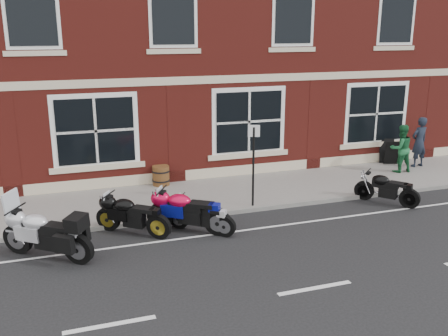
{
  "coord_description": "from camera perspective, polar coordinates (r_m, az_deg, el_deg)",
  "views": [
    {
      "loc": [
        -4.55,
        -10.85,
        4.98
      ],
      "look_at": [
        -0.36,
        1.6,
        1.29
      ],
      "focal_mm": 40.0,
      "sensor_mm": 36.0,
      "label": 1
    }
  ],
  "objects": [
    {
      "name": "moto_sport_red",
      "position": [
        12.61,
        -4.23,
        -4.78
      ],
      "size": [
        1.91,
        1.4,
        1.01
      ],
      "rotation": [
        0.0,
        0.0,
        0.96
      ],
      "color": "black",
      "rests_on": "ground"
    },
    {
      "name": "parking_sign",
      "position": [
        13.84,
        3.38,
        0.94
      ],
      "size": [
        0.32,
        0.13,
        2.32
      ],
      "rotation": [
        0.0,
        0.0,
        -0.34
      ],
      "color": "black",
      "rests_on": "sidewalk"
    },
    {
      "name": "barrel_planter",
      "position": [
        16.09,
        -7.21,
        -0.85
      ],
      "size": [
        0.57,
        0.57,
        0.63
      ],
      "color": "#461E12",
      "rests_on": "sidewalk"
    },
    {
      "name": "moto_naked_black",
      "position": [
        15.34,
        18.01,
        -2.12
      ],
      "size": [
        1.25,
        1.6,
        0.86
      ],
      "rotation": [
        0.0,
        0.0,
        0.65
      ],
      "color": "black",
      "rests_on": "ground"
    },
    {
      "name": "sidewalk",
      "position": [
        15.38,
        -0.4,
        -2.97
      ],
      "size": [
        30.0,
        3.0,
        0.12
      ],
      "primitive_type": "cube",
      "color": "slate",
      "rests_on": "ground"
    },
    {
      "name": "ground",
      "position": [
        12.77,
        3.85,
        -7.3
      ],
      "size": [
        80.0,
        80.0,
        0.0
      ],
      "primitive_type": "plane",
      "color": "black",
      "rests_on": "ground"
    },
    {
      "name": "moto_touring_silver",
      "position": [
        11.86,
        -19.81,
        -6.84
      ],
      "size": [
        1.93,
        1.55,
        1.54
      ],
      "rotation": [
        0.0,
        0.0,
        0.91
      ],
      "color": "black",
      "rests_on": "ground"
    },
    {
      "name": "pedestrian_left",
      "position": [
        19.32,
        21.41,
        2.79
      ],
      "size": [
        0.71,
        0.52,
        1.82
      ],
      "primitive_type": "imported",
      "rotation": [
        0.0,
        0.0,
        3.27
      ],
      "color": "black",
      "rests_on": "sidewalk"
    },
    {
      "name": "moto_sport_silver",
      "position": [
        12.59,
        -2.71,
        -5.27
      ],
      "size": [
        1.44,
        1.35,
        0.84
      ],
      "rotation": [
        0.0,
        0.0,
        0.82
      ],
      "color": "black",
      "rests_on": "ground"
    },
    {
      "name": "pedestrian_right",
      "position": [
        18.39,
        19.56,
        2.12
      ],
      "size": [
        0.86,
        0.7,
        1.67
      ],
      "primitive_type": "imported",
      "rotation": [
        0.0,
        0.0,
        3.06
      ],
      "color": "#1B6033",
      "rests_on": "sidewalk"
    },
    {
      "name": "pub_building",
      "position": [
        21.85,
        -6.91,
        18.25
      ],
      "size": [
        24.0,
        12.0,
        12.0
      ],
      "primitive_type": "cube",
      "color": "maroon",
      "rests_on": "ground"
    },
    {
      "name": "a_board_sign",
      "position": [
        19.47,
        18.38,
        1.78
      ],
      "size": [
        0.63,
        0.51,
        0.9
      ],
      "primitive_type": null,
      "rotation": [
        0.0,
        0.0,
        -0.31
      ],
      "color": "black",
      "rests_on": "sidewalk"
    },
    {
      "name": "kerb",
      "position": [
        13.98,
        1.64,
        -4.93
      ],
      "size": [
        30.0,
        0.16,
        0.12
      ],
      "primitive_type": "cube",
      "color": "slate",
      "rests_on": "ground"
    },
    {
      "name": "moto_sport_black",
      "position": [
        12.64,
        -10.49,
        -5.16
      ],
      "size": [
        1.69,
        1.42,
        0.93
      ],
      "rotation": [
        0.0,
        0.0,
        0.88
      ],
      "color": "black",
      "rests_on": "ground"
    }
  ]
}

